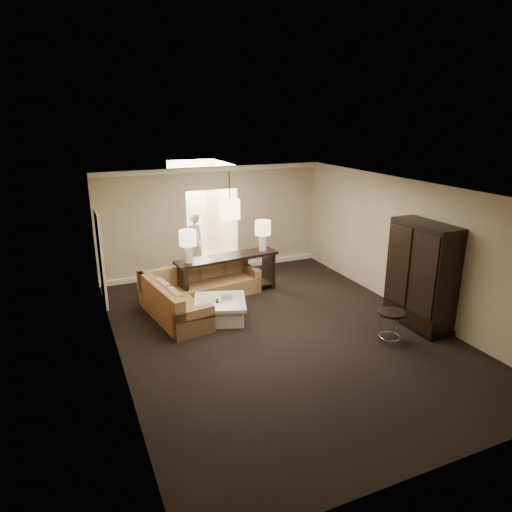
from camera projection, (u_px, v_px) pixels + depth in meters
name	position (u px, v px, depth m)	size (l,w,h in m)	color
ground	(279.00, 331.00, 8.93)	(8.00, 8.00, 0.00)	black
wall_back	(213.00, 220.00, 12.02)	(6.00, 0.04, 2.80)	#BCA88E
wall_front	(442.00, 368.00, 5.01)	(6.00, 0.04, 2.80)	#BCA88E
wall_left	(114.00, 287.00, 7.37)	(0.04, 8.00, 2.80)	#BCA88E
wall_right	(407.00, 246.00, 9.66)	(0.04, 8.00, 2.80)	#BCA88E
ceiling	(282.00, 189.00, 8.10)	(6.00, 8.00, 0.02)	white
crown_molding	(212.00, 169.00, 11.58)	(6.00, 0.10, 0.12)	white
baseboard	(215.00, 269.00, 12.37)	(6.00, 0.10, 0.12)	white
side_door	(101.00, 259.00, 9.94)	(0.05, 0.90, 2.10)	white
foyer	(198.00, 214.00, 13.22)	(1.44, 2.02, 2.80)	beige
sectional_sofa	(195.00, 292.00, 10.02)	(2.81, 2.47, 0.81)	brown
coffee_table	(220.00, 309.00, 9.41)	(1.32, 1.32, 0.44)	silver
console_table	(228.00, 272.00, 10.61)	(2.50, 0.81, 0.95)	black
armoire	(421.00, 277.00, 8.96)	(0.63, 1.46, 2.10)	black
drink_table	(391.00, 320.00, 8.40)	(0.49, 0.49, 0.61)	black
table_lamp_left	(188.00, 241.00, 9.91)	(0.38, 0.38, 0.72)	white
table_lamp_right	(263.00, 231.00, 10.80)	(0.38, 0.38, 0.72)	white
pendant_light	(230.00, 208.00, 10.71)	(0.38, 0.38, 1.09)	black
person	(194.00, 238.00, 12.26)	(0.63, 0.42, 1.75)	beige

